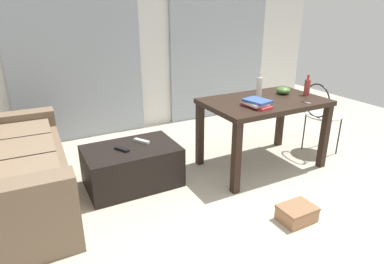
{
  "coord_description": "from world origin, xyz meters",
  "views": [
    {
      "loc": [
        -1.72,
        -1.24,
        1.65
      ],
      "look_at": [
        -0.2,
        1.61,
        0.41
      ],
      "focal_mm": 30.86,
      "sensor_mm": 36.0,
      "label": 1
    }
  ],
  "objects_px": {
    "bowl": "(283,90)",
    "tv_remote_primary": "(122,149)",
    "shoebox": "(297,213)",
    "wire_chair": "(320,110)",
    "tv_remote_secondary": "(142,141)",
    "coffee_table": "(132,166)",
    "scissors": "(305,102)",
    "bottle_far": "(259,87)",
    "craft_table": "(264,110)",
    "bottle_near": "(307,87)",
    "book_stack": "(256,103)",
    "couch": "(12,172)"
  },
  "relations": [
    {
      "from": "bowl",
      "to": "tv_remote_primary",
      "type": "relative_size",
      "value": 0.98
    },
    {
      "from": "coffee_table",
      "to": "bottle_near",
      "type": "relative_size",
      "value": 3.94
    },
    {
      "from": "scissors",
      "to": "tv_remote_secondary",
      "type": "relative_size",
      "value": 0.59
    },
    {
      "from": "scissors",
      "to": "bottle_far",
      "type": "bearing_deg",
      "value": 125.49
    },
    {
      "from": "bowl",
      "to": "shoebox",
      "type": "bearing_deg",
      "value": -124.51
    },
    {
      "from": "bottle_far",
      "to": "craft_table",
      "type": "bearing_deg",
      "value": -96.94
    },
    {
      "from": "tv_remote_secondary",
      "to": "bottle_near",
      "type": "bearing_deg",
      "value": -43.24
    },
    {
      "from": "tv_remote_secondary",
      "to": "scissors",
      "type": "bearing_deg",
      "value": -51.88
    },
    {
      "from": "craft_table",
      "to": "wire_chair",
      "type": "relative_size",
      "value": 1.47
    },
    {
      "from": "craft_table",
      "to": "book_stack",
      "type": "xyz_separation_m",
      "value": [
        -0.23,
        -0.16,
        0.14
      ]
    },
    {
      "from": "book_stack",
      "to": "tv_remote_primary",
      "type": "height_order",
      "value": "book_stack"
    },
    {
      "from": "couch",
      "to": "bowl",
      "type": "xyz_separation_m",
      "value": [
        2.72,
        -0.32,
        0.47
      ]
    },
    {
      "from": "tv_remote_secondary",
      "to": "wire_chair",
      "type": "bearing_deg",
      "value": -40.82
    },
    {
      "from": "couch",
      "to": "book_stack",
      "type": "bearing_deg",
      "value": -14.7
    },
    {
      "from": "tv_remote_primary",
      "to": "shoebox",
      "type": "xyz_separation_m",
      "value": [
        1.08,
        -1.18,
        -0.34
      ]
    },
    {
      "from": "craft_table",
      "to": "shoebox",
      "type": "xyz_separation_m",
      "value": [
        -0.38,
        -0.94,
        -0.57
      ]
    },
    {
      "from": "coffee_table",
      "to": "bottle_far",
      "type": "height_order",
      "value": "bottle_far"
    },
    {
      "from": "wire_chair",
      "to": "book_stack",
      "type": "height_order",
      "value": "wire_chair"
    },
    {
      "from": "tv_remote_primary",
      "to": "tv_remote_secondary",
      "type": "height_order",
      "value": "tv_remote_secondary"
    },
    {
      "from": "couch",
      "to": "shoebox",
      "type": "relative_size",
      "value": 6.32
    },
    {
      "from": "bottle_far",
      "to": "shoebox",
      "type": "relative_size",
      "value": 0.9
    },
    {
      "from": "couch",
      "to": "tv_remote_secondary",
      "type": "distance_m",
      "value": 1.16
    },
    {
      "from": "coffee_table",
      "to": "tv_remote_secondary",
      "type": "bearing_deg",
      "value": 28.87
    },
    {
      "from": "wire_chair",
      "to": "coffee_table",
      "type": "bearing_deg",
      "value": 172.05
    },
    {
      "from": "craft_table",
      "to": "tv_remote_primary",
      "type": "distance_m",
      "value": 1.5
    },
    {
      "from": "bowl",
      "to": "tv_remote_primary",
      "type": "xyz_separation_m",
      "value": [
        -1.8,
        0.14,
        -0.38
      ]
    },
    {
      "from": "bottle_far",
      "to": "book_stack",
      "type": "bearing_deg",
      "value": -131.97
    },
    {
      "from": "tv_remote_secondary",
      "to": "book_stack",
      "type": "bearing_deg",
      "value": -56.55
    },
    {
      "from": "craft_table",
      "to": "tv_remote_primary",
      "type": "height_order",
      "value": "craft_table"
    },
    {
      "from": "wire_chair",
      "to": "bowl",
      "type": "xyz_separation_m",
      "value": [
        -0.47,
        0.14,
        0.26
      ]
    },
    {
      "from": "wire_chair",
      "to": "bottle_far",
      "type": "bearing_deg",
      "value": 168.38
    },
    {
      "from": "bowl",
      "to": "shoebox",
      "type": "xyz_separation_m",
      "value": [
        -0.71,
        -1.04,
        -0.72
      ]
    },
    {
      "from": "couch",
      "to": "tv_remote_primary",
      "type": "xyz_separation_m",
      "value": [
        0.93,
        -0.18,
        0.09
      ]
    },
    {
      "from": "shoebox",
      "to": "scissors",
      "type": "bearing_deg",
      "value": 45.41
    },
    {
      "from": "craft_table",
      "to": "bottle_near",
      "type": "relative_size",
      "value": 5.56
    },
    {
      "from": "wire_chair",
      "to": "scissors",
      "type": "height_order",
      "value": "wire_chair"
    },
    {
      "from": "wire_chair",
      "to": "bowl",
      "type": "distance_m",
      "value": 0.55
    },
    {
      "from": "scissors",
      "to": "tv_remote_secondary",
      "type": "xyz_separation_m",
      "value": [
        -1.52,
        0.6,
        -0.35
      ]
    },
    {
      "from": "bowl",
      "to": "scissors",
      "type": "height_order",
      "value": "bowl"
    },
    {
      "from": "book_stack",
      "to": "scissors",
      "type": "xyz_separation_m",
      "value": [
        0.52,
        -0.11,
        -0.03
      ]
    },
    {
      "from": "craft_table",
      "to": "bottle_near",
      "type": "height_order",
      "value": "bottle_near"
    },
    {
      "from": "coffee_table",
      "to": "craft_table",
      "type": "xyz_separation_m",
      "value": [
        1.37,
        -0.26,
        0.44
      ]
    },
    {
      "from": "shoebox",
      "to": "craft_table",
      "type": "bearing_deg",
      "value": 68.16
    },
    {
      "from": "couch",
      "to": "bowl",
      "type": "bearing_deg",
      "value": -6.6
    },
    {
      "from": "couch",
      "to": "bottle_far",
      "type": "distance_m",
      "value": 2.48
    },
    {
      "from": "bowl",
      "to": "tv_remote_secondary",
      "type": "bearing_deg",
      "value": 171.18
    },
    {
      "from": "tv_remote_primary",
      "to": "tv_remote_secondary",
      "type": "xyz_separation_m",
      "value": [
        0.23,
        0.1,
        0.0
      ]
    },
    {
      "from": "bottle_near",
      "to": "bowl",
      "type": "relative_size",
      "value": 1.46
    },
    {
      "from": "coffee_table",
      "to": "wire_chair",
      "type": "xyz_separation_m",
      "value": [
        2.17,
        -0.3,
        0.33
      ]
    },
    {
      "from": "coffee_table",
      "to": "scissors",
      "type": "bearing_deg",
      "value": -17.62
    }
  ]
}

